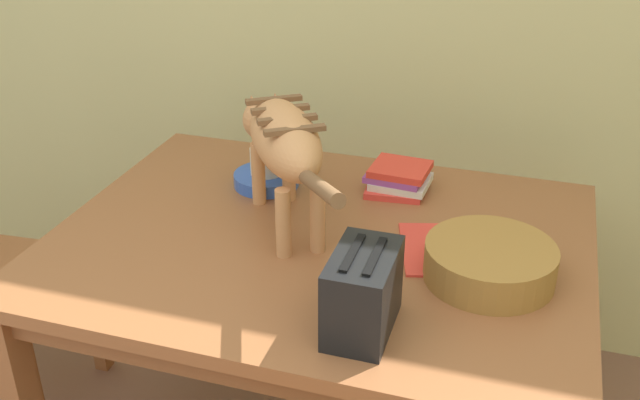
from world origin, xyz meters
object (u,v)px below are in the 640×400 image
(wicker_basket, at_px, (490,262))
(coffee_mug, at_px, (267,161))
(book_stack, at_px, (398,178))
(saucer_bowl, at_px, (266,179))
(magazine, at_px, (463,249))
(dining_table, at_px, (320,266))
(toaster, at_px, (363,292))
(cat, at_px, (282,140))

(wicker_basket, bearing_deg, coffee_mug, 155.35)
(book_stack, bearing_deg, coffee_mug, -167.90)
(saucer_bowl, bearing_deg, magazine, -18.31)
(dining_table, bearing_deg, book_stack, 67.02)
(magazine, height_order, book_stack, book_stack)
(magazine, bearing_deg, toaster, -128.88)
(dining_table, relative_size, coffee_mug, 10.36)
(saucer_bowl, height_order, coffee_mug, coffee_mug)
(magazine, distance_m, toaster, 0.40)
(dining_table, distance_m, book_stack, 0.35)
(dining_table, relative_size, cat, 2.08)
(cat, height_order, wicker_basket, cat)
(book_stack, height_order, wicker_basket, wicker_basket)
(coffee_mug, height_order, wicker_basket, coffee_mug)
(cat, distance_m, coffee_mug, 0.26)
(toaster, bearing_deg, dining_table, 120.33)
(book_stack, xyz_separation_m, toaster, (0.06, -0.63, 0.05))
(dining_table, distance_m, coffee_mug, 0.36)
(cat, relative_size, book_stack, 3.55)
(dining_table, bearing_deg, magazine, 6.34)
(coffee_mug, bearing_deg, saucer_bowl, 180.00)
(book_stack, bearing_deg, dining_table, -112.98)
(coffee_mug, xyz_separation_m, wicker_basket, (0.64, -0.29, -0.03))
(dining_table, height_order, book_stack, book_stack)
(coffee_mug, bearing_deg, dining_table, -45.31)
(dining_table, relative_size, wicker_basket, 4.48)
(coffee_mug, bearing_deg, cat, -57.17)
(coffee_mug, distance_m, wicker_basket, 0.70)
(cat, bearing_deg, magazine, -35.30)
(saucer_bowl, relative_size, book_stack, 1.03)
(book_stack, distance_m, toaster, 0.63)
(toaster, bearing_deg, cat, 128.70)
(saucer_bowl, xyz_separation_m, toaster, (0.42, -0.55, 0.07))
(saucer_bowl, bearing_deg, dining_table, -44.89)
(magazine, relative_size, toaster, 1.44)
(book_stack, relative_size, wicker_basket, 0.61)
(wicker_basket, bearing_deg, book_stack, 127.64)
(magazine, xyz_separation_m, book_stack, (-0.22, 0.27, 0.03))
(magazine, bearing_deg, saucer_bowl, 145.80)
(dining_table, xyz_separation_m, saucer_bowl, (-0.23, 0.23, 0.10))
(cat, distance_m, toaster, 0.50)
(coffee_mug, bearing_deg, wicker_basket, -24.65)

